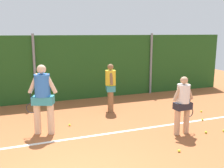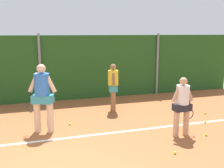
# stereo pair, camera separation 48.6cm
# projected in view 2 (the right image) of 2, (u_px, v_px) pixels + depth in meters

# --- Properties ---
(ground_plane) EXTENTS (26.84, 26.84, 0.00)m
(ground_plane) POSITION_uv_depth(u_px,v_px,m) (48.00, 146.00, 6.34)
(ground_plane) COLOR #A85B33
(hedge_fence_backdrop) EXTENTS (17.45, 0.25, 2.63)m
(hedge_fence_backdrop) POSITION_uv_depth(u_px,v_px,m) (40.00, 69.00, 10.20)
(hedge_fence_backdrop) COLOR #23511E
(hedge_fence_backdrop) RESTS_ON ground_plane
(fence_post_center) EXTENTS (0.10, 0.10, 2.70)m
(fence_post_center) POSITION_uv_depth(u_px,v_px,m) (40.00, 69.00, 10.03)
(fence_post_center) COLOR gray
(fence_post_center) RESTS_ON ground_plane
(fence_post_right) EXTENTS (0.10, 0.10, 2.70)m
(fence_post_right) POSITION_uv_depth(u_px,v_px,m) (157.00, 64.00, 11.45)
(fence_post_right) COLOR gray
(fence_post_right) RESTS_ON ground_plane
(court_baseline_paint) EXTENTS (12.75, 0.10, 0.01)m
(court_baseline_paint) POSITION_uv_depth(u_px,v_px,m) (47.00, 140.00, 6.65)
(court_baseline_paint) COLOR white
(court_baseline_paint) RESTS_ON ground_plane
(player_foreground_near) EXTENTS (0.75, 0.34, 1.60)m
(player_foreground_near) POSITION_uv_depth(u_px,v_px,m) (182.00, 104.00, 6.81)
(player_foreground_near) COLOR tan
(player_foreground_near) RESTS_ON ground_plane
(player_midcourt) EXTENTS (0.83, 0.51, 1.91)m
(player_midcourt) POSITION_uv_depth(u_px,v_px,m) (42.00, 95.00, 7.04)
(player_midcourt) COLOR beige
(player_midcourt) RESTS_ON ground_plane
(player_backcourt_far) EXTENTS (0.39, 0.69, 1.68)m
(player_backcourt_far) POSITION_uv_depth(u_px,v_px,m) (113.00, 85.00, 8.98)
(player_backcourt_far) COLOR #8C603D
(player_backcourt_far) RESTS_ON ground_plane
(tennis_ball_0) EXTENTS (0.07, 0.07, 0.07)m
(tennis_ball_0) POSITION_uv_depth(u_px,v_px,m) (206.00, 135.00, 6.94)
(tennis_ball_0) COLOR #CCDB33
(tennis_ball_0) RESTS_ON ground_plane
(tennis_ball_2) EXTENTS (0.07, 0.07, 0.07)m
(tennis_ball_2) POSITION_uv_depth(u_px,v_px,m) (70.00, 124.00, 7.75)
(tennis_ball_2) COLOR #CCDB33
(tennis_ball_2) RESTS_ON ground_plane
(tennis_ball_4) EXTENTS (0.07, 0.07, 0.07)m
(tennis_ball_4) POSITION_uv_depth(u_px,v_px,m) (175.00, 153.00, 5.91)
(tennis_ball_4) COLOR #CCDB33
(tennis_ball_4) RESTS_ON ground_plane
(tennis_ball_8) EXTENTS (0.07, 0.07, 0.07)m
(tennis_ball_8) POSITION_uv_depth(u_px,v_px,m) (205.00, 122.00, 7.95)
(tennis_ball_8) COLOR #CCDB33
(tennis_ball_8) RESTS_ON ground_plane
(tennis_ball_9) EXTENTS (0.07, 0.07, 0.07)m
(tennis_ball_9) POSITION_uv_depth(u_px,v_px,m) (205.00, 113.00, 8.79)
(tennis_ball_9) COLOR #CCDB33
(tennis_ball_9) RESTS_ON ground_plane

